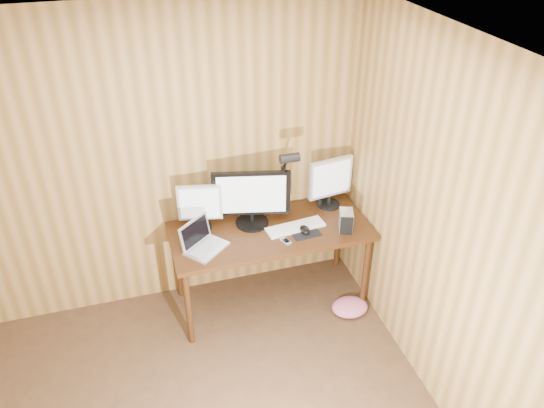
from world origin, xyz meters
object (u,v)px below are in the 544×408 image
monitor_right (330,181)px  laptop (202,242)px  speaker (320,201)px  monitor_left (200,206)px  keyboard (295,227)px  monitor_center (251,197)px  hard_drive (346,221)px  phone (286,241)px  mouse (305,230)px  desk (268,236)px  desk_lamp (287,174)px

monitor_right → laptop: (-1.15, -0.28, -0.18)m
monitor_right → speaker: size_ratio=4.14×
monitor_left → keyboard: (0.72, -0.22, -0.20)m
monitor_center → monitor_left: bearing=-174.1°
laptop → hard_drive: bearing=-44.2°
hard_drive → phone: size_ratio=1.63×
laptop → monitor_left: bearing=40.7°
mouse → phone: mouse is taller
speaker → monitor_center: bearing=-171.6°
phone → monitor_right: bearing=17.6°
desk → keyboard: size_ratio=3.25×
keyboard → desk_lamp: 0.43m
monitor_right → hard_drive: (-0.01, -0.37, -0.16)m
laptop → desk_lamp: desk_lamp is taller
desk_lamp → laptop: bearing=-163.9°
monitor_center → desk: bearing=-8.4°
monitor_left → phone: size_ratio=3.63×
keyboard → hard_drive: 0.41m
desk → monitor_left: bearing=169.3°
desk → keyboard: bearing=-30.2°
keyboard → phone: keyboard is taller
desk → mouse: mouse is taller
keyboard → hard_drive: (0.38, -0.13, 0.07)m
monitor_center → speaker: 0.66m
monitor_center → phone: size_ratio=5.60×
phone → mouse: bearing=3.5°
monitor_left → keyboard: monitor_left is taller
keyboard → phone: bearing=-136.8°
laptop → mouse: laptop is taller
monitor_right → hard_drive: bearing=-99.5°
monitor_right → phone: 0.69m
monitor_center → mouse: monitor_center is taller
monitor_right → desk_lamp: desk_lamp is taller
monitor_center → mouse: bearing=-19.4°
monitor_right → desk: bearing=-176.4°
laptop → speaker: (1.07, 0.30, -0.00)m
hard_drive → desk_lamp: 0.60m
phone → speaker: speaker is taller
desk → monitor_center: monitor_center is taller
monitor_left → phone: monitor_left is taller
hard_drive → laptop: bearing=-164.9°
laptop → hard_drive: (1.14, -0.09, 0.03)m
laptop → desk: bearing=-24.3°
desk_lamp → desk: bearing=-162.9°
desk → monitor_right: bearing=12.1°
monitor_left → monitor_center: bearing=4.8°
phone → hard_drive: bearing=-17.1°
mouse → desk: bearing=148.2°
laptop → mouse: bearing=-42.1°
phone → desk: bearing=84.5°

